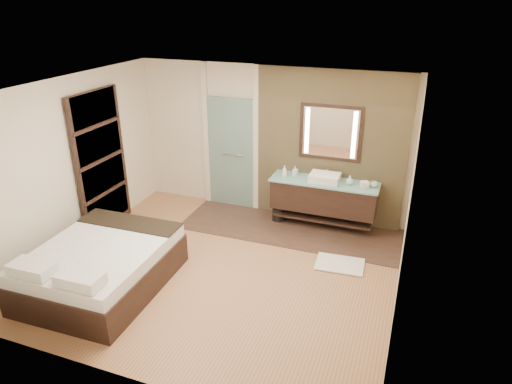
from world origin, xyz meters
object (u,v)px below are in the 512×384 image
at_px(vanity, 324,196).
at_px(bed, 101,266).
at_px(waste_bin, 278,214).
at_px(mirror_unit, 330,133).

relative_size(vanity, bed, 0.90).
relative_size(vanity, waste_bin, 6.84).
height_order(vanity, waste_bin, vanity).
bearing_deg(waste_bin, bed, -121.32).
distance_m(vanity, waste_bin, 0.91).
relative_size(vanity, mirror_unit, 1.75).
bearing_deg(vanity, mirror_unit, 90.00).
xyz_separation_m(vanity, waste_bin, (-0.80, -0.07, -0.45)).
height_order(vanity, mirror_unit, mirror_unit).
xyz_separation_m(vanity, bed, (-2.49, -2.85, -0.26)).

